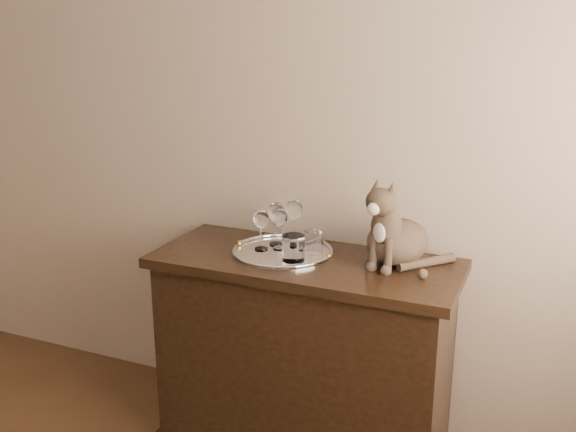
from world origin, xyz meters
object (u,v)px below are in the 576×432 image
wine_glass_a (276,223)px  tumbler_a (293,248)px  wine_glass_b (294,221)px  wine_glass_d (279,228)px  tray (283,253)px  sideboard (304,357)px  tumbler_c (313,242)px  cat (399,220)px  wine_glass_c (261,229)px

wine_glass_a → tumbler_a: bearing=-46.8°
wine_glass_b → wine_glass_d: 0.09m
wine_glass_a → wine_glass_d: 0.05m
tray → wine_glass_b: size_ratio=2.11×
wine_glass_a → tumbler_a: (0.14, -0.15, -0.04)m
sideboard → tumbler_c: bearing=81.2°
wine_glass_d → wine_glass_b: bearing=70.6°
sideboard → wine_glass_a: size_ratio=6.66×
wine_glass_a → cat: (0.50, 0.00, 0.07)m
wine_glass_d → tumbler_a: (0.11, -0.11, -0.04)m
tumbler_a → tumbler_c: 0.12m
wine_glass_c → tumbler_a: (0.17, -0.07, -0.03)m
wine_glass_a → cat: cat is taller
tumbler_a → tray: bearing=135.6°
wine_glass_b → wine_glass_a: bearing=-145.7°
sideboard → tumbler_c: 0.48m
wine_glass_d → cat: size_ratio=0.50×
wine_glass_d → tumbler_c: bearing=2.7°
wine_glass_c → wine_glass_d: 0.07m
tray → wine_glass_c: 0.13m
tumbler_a → wine_glass_b: bearing=112.2°
wine_glass_d → tumbler_c: 0.15m
wine_glass_b → wine_glass_c: bearing=-127.3°
wine_glass_d → tumbler_c: (0.14, 0.01, -0.04)m
wine_glass_a → tumbler_a: 0.21m
sideboard → wine_glass_a: wine_glass_a is taller
tray → wine_glass_c: (-0.09, -0.01, 0.09)m
sideboard → wine_glass_c: size_ratio=7.11×
wine_glass_c → tumbler_c: (0.20, 0.05, -0.04)m
wine_glass_a → tumbler_c: wine_glass_a is taller
tray → wine_glass_c: bearing=-175.7°
wine_glass_d → sideboard: bearing=-22.4°
sideboard → cat: cat is taller
wine_glass_a → tumbler_c: bearing=-10.4°
tumbler_c → cat: size_ratio=0.26×
wine_glass_a → cat: size_ratio=0.52×
wine_glass_c → wine_glass_d: wine_glass_d is taller
tray → tumbler_a: size_ratio=3.99×
sideboard → cat: bearing=16.1°
wine_glass_a → sideboard: bearing=-29.6°
wine_glass_b → tumbler_a: bearing=-67.8°
tumbler_a → tumbler_c: bearing=72.3°
wine_glass_d → tumbler_a: bearing=-45.7°
wine_glass_c → tumbler_a: bearing=-22.3°
tray → wine_glass_b: (0.00, 0.11, 0.10)m
wine_glass_c → cat: (0.53, 0.08, 0.08)m
tumbler_c → wine_glass_d: bearing=-177.3°
sideboard → wine_glass_d: 0.54m
tray → cat: (0.44, 0.07, 0.17)m
tray → tumbler_c: size_ratio=4.55×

